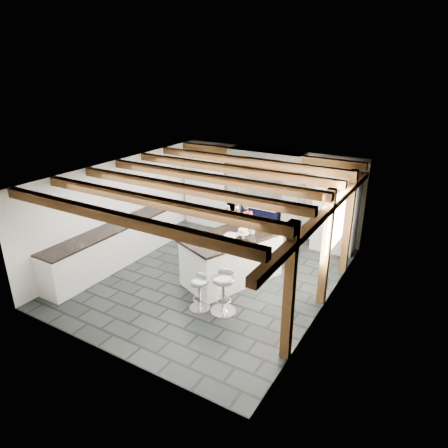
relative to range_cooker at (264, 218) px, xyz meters
The scene contains 6 objects.
ground 2.72m from the range_cooker, 90.00° to the right, with size 6.00×6.00×0.00m, color black.
room_shell 1.52m from the range_cooker, 115.80° to the right, with size 6.00×6.03×6.00m.
range_cooker is the anchor object (origin of this frame).
kitchen_island 2.62m from the range_cooker, 79.46° to the right, with size 1.79×2.35×1.38m.
bar_stool_near 3.86m from the range_cooker, 75.71° to the right, with size 0.56×0.56×0.89m.
bar_stool_far 3.91m from the range_cooker, 82.39° to the right, with size 0.40×0.40×0.74m.
Camera 1 is at (4.21, -6.52, 4.30)m, focal length 32.00 mm.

